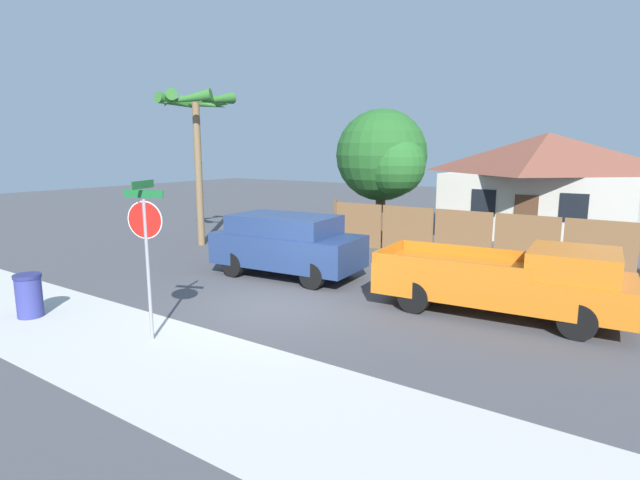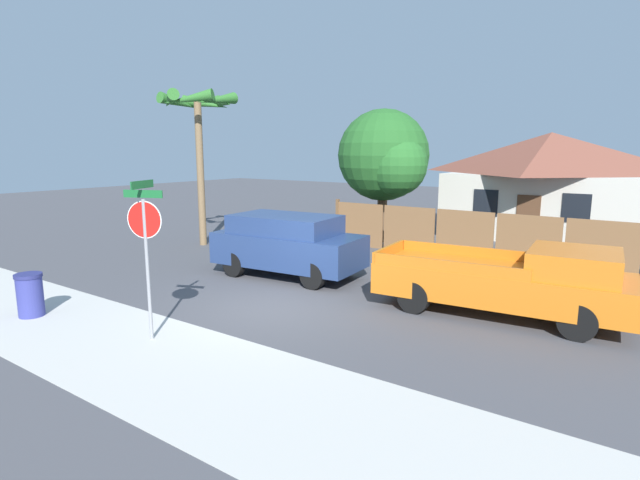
% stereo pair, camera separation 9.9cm
% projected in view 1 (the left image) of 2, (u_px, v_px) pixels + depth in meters
% --- Properties ---
extents(ground_plane, '(80.00, 80.00, 0.00)m').
position_uv_depth(ground_plane, '(275.00, 307.00, 12.14)').
color(ground_plane, '#47474C').
extents(sidewalk_strip, '(36.00, 3.20, 0.01)m').
position_uv_depth(sidewalk_strip, '(150.00, 356.00, 9.22)').
color(sidewalk_strip, beige).
rests_on(sidewalk_strip, ground).
extents(wooden_fence, '(12.71, 0.12, 1.80)m').
position_uv_depth(wooden_fence, '(493.00, 238.00, 16.74)').
color(wooden_fence, brown).
rests_on(wooden_fence, ground).
extents(house, '(8.18, 7.38, 4.53)m').
position_uv_depth(house, '(545.00, 182.00, 22.51)').
color(house, beige).
rests_on(house, ground).
extents(oak_tree, '(3.88, 3.69, 5.40)m').
position_uv_depth(oak_tree, '(384.00, 158.00, 20.07)').
color(oak_tree, brown).
rests_on(oak_tree, ground).
extents(palm_tree, '(2.92, 3.13, 5.95)m').
position_uv_depth(palm_tree, '(196.00, 114.00, 19.14)').
color(palm_tree, brown).
rests_on(palm_tree, ground).
extents(red_suv, '(4.62, 2.40, 1.85)m').
position_uv_depth(red_suv, '(287.00, 243.00, 14.97)').
color(red_suv, navy).
rests_on(red_suv, ground).
extents(orange_pickup, '(5.68, 2.51, 1.67)m').
position_uv_depth(orange_pickup, '(510.00, 280.00, 11.40)').
color(orange_pickup, orange).
rests_on(orange_pickup, ground).
extents(stop_sign, '(0.78, 0.70, 3.19)m').
position_uv_depth(stop_sign, '(146.00, 234.00, 9.68)').
color(stop_sign, gray).
rests_on(stop_sign, ground).
extents(trash_bin, '(0.59, 0.59, 1.00)m').
position_uv_depth(trash_bin, '(29.00, 295.00, 11.35)').
color(trash_bin, navy).
rests_on(trash_bin, ground).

